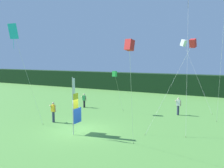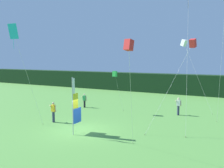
# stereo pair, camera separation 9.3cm
# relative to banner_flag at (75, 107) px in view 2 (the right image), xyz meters

# --- Properties ---
(ground_plane) EXTENTS (120.00, 120.00, 0.00)m
(ground_plane) POSITION_rel_banner_flag_xyz_m (0.01, 0.68, -1.98)
(ground_plane) COLOR #518E3D
(distant_treeline) EXTENTS (80.00, 2.40, 3.05)m
(distant_treeline) POSITION_rel_banner_flag_xyz_m (0.01, 23.57, -0.46)
(distant_treeline) COLOR black
(distant_treeline) RESTS_ON ground
(banner_flag) EXTENTS (0.06, 1.03, 4.13)m
(banner_flag) POSITION_rel_banner_flag_xyz_m (0.00, 0.00, 0.00)
(banner_flag) COLOR #B7B7BC
(banner_flag) RESTS_ON ground
(person_near_banner) EXTENTS (0.55, 0.48, 1.55)m
(person_near_banner) POSITION_rel_banner_flag_xyz_m (-4.72, 8.03, -1.16)
(person_near_banner) COLOR black
(person_near_banner) RESTS_ON ground
(person_mid_field) EXTENTS (0.55, 0.48, 1.73)m
(person_mid_field) POSITION_rel_banner_flag_xyz_m (-3.53, 1.64, -1.05)
(person_mid_field) COLOR #2D334C
(person_mid_field) RESTS_ON ground
(person_far_left) EXTENTS (0.55, 0.48, 1.70)m
(person_far_left) POSITION_rel_banner_flag_xyz_m (5.33, 9.24, -1.07)
(person_far_left) COLOR #2D334C
(person_far_left) RESTS_ON ground
(kite_green_box_1) EXTENTS (0.53, 1.54, 4.21)m
(kite_green_box_1) POSITION_rel_banner_flag_xyz_m (-0.55, 7.30, 1.93)
(kite_green_box_1) COLOR brown
(kite_green_box_1) RESTS_ON ground
(kite_red_box_2) EXTENTS (1.11, 3.02, 6.38)m
(kite_red_box_2) POSITION_rel_banner_flag_xyz_m (5.31, -2.62, 4.05)
(kite_red_box_2) COLOR brown
(kite_red_box_2) RESTS_ON ground
(kite_white_box_4) EXTENTS (3.77, 2.54, 7.54)m
(kite_white_box_4) POSITION_rel_banner_flag_xyz_m (4.90, 13.20, 5.12)
(kite_white_box_4) COLOR brown
(kite_white_box_4) RESTS_ON ground
(kite_cyan_diamond_5) EXTENTS (0.95, 2.32, 7.93)m
(kite_cyan_diamond_5) POSITION_rel_banner_flag_xyz_m (-4.35, -1.38, 5.15)
(kite_cyan_diamond_5) COLOR brown
(kite_cyan_diamond_5) RESTS_ON ground
(kite_red_box_6) EXTENTS (2.98, 2.42, 6.83)m
(kite_red_box_6) POSITION_rel_banner_flag_xyz_m (7.27, 4.07, 4.47)
(kite_red_box_6) COLOR brown
(kite_red_box_6) RESTS_ON ground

